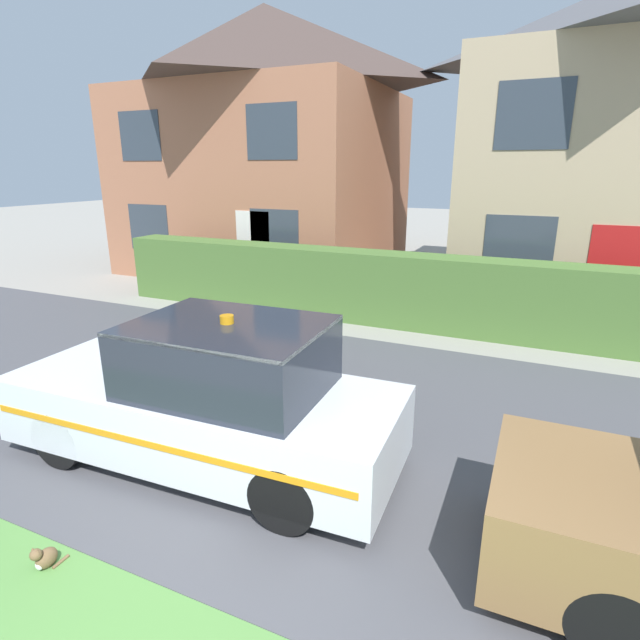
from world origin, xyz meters
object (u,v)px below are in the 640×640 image
police_car (209,399)px  cat (45,558)px  house_left (267,140)px  house_right (618,145)px

police_car → cat: size_ratio=16.28×
police_car → cat: (-0.31, -1.89, -0.67)m
cat → house_left: 14.05m
cat → house_right: 13.68m
cat → house_right: house_right is taller
house_right → cat: bearing=-111.1°
police_car → house_right: (4.45, 10.43, 2.93)m
cat → police_car: bearing=169.4°
police_car → house_right: 11.71m
cat → house_right: bearing=157.7°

